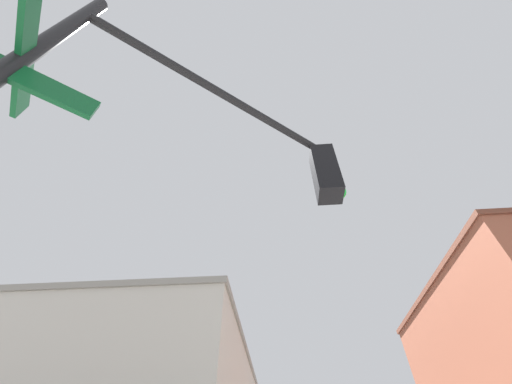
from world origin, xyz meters
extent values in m
cylinder|color=black|center=(-5.50, -5.81, 4.62)|extent=(2.37, 1.85, 0.09)
cube|color=black|center=(-4.35, -4.93, 4.17)|extent=(0.28, 0.28, 0.80)
sphere|color=red|center=(-4.23, -4.83, 4.42)|extent=(0.18, 0.18, 0.18)
sphere|color=orange|center=(-4.23, -4.83, 4.17)|extent=(0.18, 0.18, 0.18)
sphere|color=green|center=(-4.23, -4.83, 3.92)|extent=(0.18, 0.18, 0.18)
cube|color=#0F5128|center=(-6.66, -6.70, 3.36)|extent=(0.90, 0.70, 0.20)
cube|color=#0F5128|center=(-6.66, -6.70, 3.58)|extent=(0.64, 0.82, 0.20)
cube|color=gray|center=(-17.91, 20.64, 10.06)|extent=(20.12, 25.58, 0.40)
camera|label=1|loc=(-5.00, -7.36, 1.43)|focal=20.96mm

